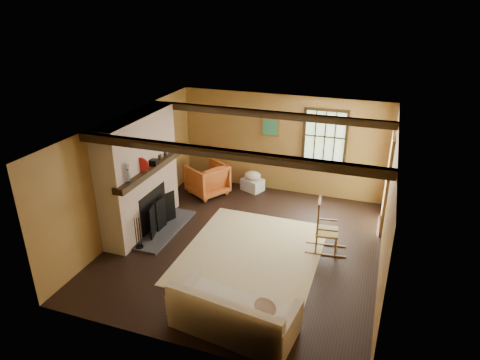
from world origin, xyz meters
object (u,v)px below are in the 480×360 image
at_px(fireplace, 141,179).
at_px(sofa, 233,316).
at_px(rocking_chair, 325,230).
at_px(laundry_basket, 253,185).
at_px(armchair, 207,179).

xyz_separation_m(fireplace, sofa, (2.79, -2.24, -0.84)).
xyz_separation_m(rocking_chair, laundry_basket, (-2.12, 2.15, -0.30)).
bearing_deg(laundry_basket, sofa, -75.58).
relative_size(fireplace, rocking_chair, 2.27).
distance_m(fireplace, laundry_basket, 3.10).
bearing_deg(laundry_basket, armchair, -149.96).
xyz_separation_m(fireplace, armchair, (0.60, 1.93, -0.72)).
distance_m(fireplace, rocking_chair, 3.76).
bearing_deg(armchair, laundry_basket, 151.35).
bearing_deg(fireplace, rocking_chair, 5.41).
xyz_separation_m(rocking_chair, armchair, (-3.09, 1.58, -0.06)).
distance_m(sofa, armchair, 4.72).
relative_size(sofa, laundry_basket, 3.82).
height_order(rocking_chair, sofa, rocking_chair).
bearing_deg(armchair, fireplace, 14.12).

